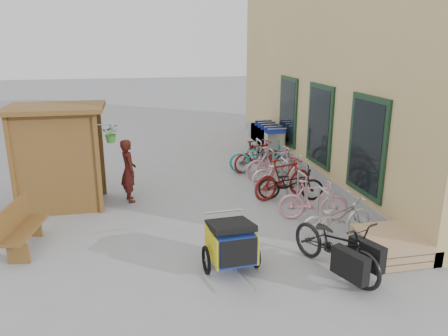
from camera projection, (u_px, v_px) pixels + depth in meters
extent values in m
plane|color=gray|center=(215.00, 238.00, 8.78)|extent=(80.00, 80.00, 0.00)
cube|color=tan|center=(396.00, 51.00, 13.30)|extent=(6.00, 13.00, 7.00)
cube|color=gray|center=(300.00, 162.00, 13.67)|extent=(0.18, 13.00, 0.30)
cube|color=#15311C|center=(367.00, 146.00, 9.48)|extent=(0.06, 1.50, 2.20)
cube|color=black|center=(366.00, 146.00, 9.48)|extent=(0.02, 1.25, 1.95)
cube|color=#15311C|center=(320.00, 125.00, 11.83)|extent=(0.06, 1.50, 2.20)
cube|color=black|center=(319.00, 125.00, 11.83)|extent=(0.02, 1.25, 1.95)
cube|color=#15311C|center=(288.00, 111.00, 14.18)|extent=(0.06, 1.50, 2.20)
cube|color=black|center=(287.00, 111.00, 14.17)|extent=(0.02, 1.25, 1.95)
cube|color=brown|center=(12.00, 169.00, 9.39)|extent=(0.09, 0.09, 2.30)
cube|color=brown|center=(98.00, 164.00, 9.74)|extent=(0.09, 0.09, 2.30)
cube|color=brown|center=(25.00, 154.00, 10.61)|extent=(0.09, 0.09, 2.30)
cube|color=brown|center=(102.00, 151.00, 10.96)|extent=(0.09, 0.09, 2.30)
cube|color=brown|center=(20.00, 161.00, 10.01)|extent=(0.05, 1.30, 2.30)
cube|color=brown|center=(56.00, 166.00, 9.59)|extent=(1.80, 0.05, 2.30)
cube|color=brown|center=(64.00, 153.00, 10.76)|extent=(1.80, 0.05, 2.30)
cube|color=brown|center=(55.00, 108.00, 9.84)|extent=(2.15, 1.65, 0.10)
cube|color=brown|center=(52.00, 170.00, 10.21)|extent=(1.30, 1.15, 0.04)
cube|color=brown|center=(49.00, 145.00, 10.04)|extent=(1.30, 1.15, 0.04)
cylinder|color=#A5A8AD|center=(103.00, 124.00, 9.53)|extent=(0.36, 0.02, 0.02)
imported|color=#2D6A25|center=(111.00, 133.00, 9.61)|extent=(0.38, 0.33, 0.42)
cylinder|color=#A5A8AD|center=(328.00, 214.00, 8.88)|extent=(0.05, 0.05, 0.84)
cylinder|color=#A5A8AD|center=(318.00, 205.00, 9.35)|extent=(0.05, 0.05, 0.84)
cylinder|color=#A5A8AD|center=(324.00, 190.00, 9.00)|extent=(0.05, 0.50, 0.05)
cylinder|color=#A5A8AD|center=(306.00, 194.00, 10.01)|extent=(0.05, 0.05, 0.84)
cylinder|color=#A5A8AD|center=(298.00, 187.00, 10.48)|extent=(0.05, 0.05, 0.84)
cylinder|color=#A5A8AD|center=(302.00, 174.00, 10.12)|extent=(0.05, 0.50, 0.05)
cylinder|color=#A5A8AD|center=(288.00, 179.00, 11.14)|extent=(0.05, 0.05, 0.84)
cylinder|color=#A5A8AD|center=(281.00, 173.00, 11.60)|extent=(0.05, 0.05, 0.84)
cylinder|color=#A5A8AD|center=(285.00, 160.00, 11.25)|extent=(0.05, 0.50, 0.05)
cylinder|color=#A5A8AD|center=(273.00, 166.00, 12.26)|extent=(0.05, 0.05, 0.84)
cylinder|color=#A5A8AD|center=(268.00, 161.00, 12.73)|extent=(0.05, 0.05, 0.84)
cylinder|color=#A5A8AD|center=(271.00, 149.00, 12.38)|extent=(0.05, 0.50, 0.05)
cylinder|color=#A5A8AD|center=(261.00, 155.00, 13.39)|extent=(0.05, 0.05, 0.84)
cylinder|color=#A5A8AD|center=(256.00, 152.00, 13.86)|extent=(0.05, 0.05, 0.84)
cylinder|color=#A5A8AD|center=(259.00, 140.00, 13.51)|extent=(0.05, 0.50, 0.05)
cube|color=tan|center=(389.00, 252.00, 8.04)|extent=(1.00, 1.20, 0.12)
cube|color=tan|center=(390.00, 245.00, 8.00)|extent=(1.00, 1.20, 0.12)
cube|color=tan|center=(390.00, 238.00, 7.96)|extent=(1.00, 1.20, 0.12)
cube|color=brown|center=(24.00, 229.00, 8.19)|extent=(0.67, 1.49, 0.06)
cube|color=brown|center=(11.00, 217.00, 8.08)|extent=(0.29, 1.43, 0.48)
cube|color=brown|center=(18.00, 254.00, 7.71)|extent=(0.39, 0.12, 0.38)
cube|color=brown|center=(32.00, 227.00, 8.79)|extent=(0.39, 0.12, 0.38)
cube|color=silver|center=(272.00, 140.00, 14.49)|extent=(0.60, 0.92, 0.56)
cube|color=#192DA6|center=(277.00, 131.00, 13.94)|extent=(0.60, 0.04, 0.20)
cylinder|color=silver|center=(277.00, 129.00, 13.89)|extent=(0.63, 0.04, 0.04)
cylinder|color=black|center=(268.00, 160.00, 14.25)|extent=(0.04, 0.13, 0.13)
cube|color=silver|center=(269.00, 137.00, 14.84)|extent=(0.60, 0.92, 0.56)
cube|color=#192DA6|center=(273.00, 129.00, 14.30)|extent=(0.60, 0.04, 0.20)
cylinder|color=silver|center=(274.00, 127.00, 14.25)|extent=(0.63, 0.04, 0.04)
cylinder|color=black|center=(265.00, 157.00, 14.61)|extent=(0.04, 0.13, 0.13)
cube|color=silver|center=(265.00, 135.00, 15.20)|extent=(0.60, 0.92, 0.56)
cube|color=#192DA6|center=(270.00, 127.00, 14.66)|extent=(0.60, 0.04, 0.20)
cylinder|color=silver|center=(270.00, 125.00, 14.60)|extent=(0.63, 0.04, 0.04)
cylinder|color=black|center=(261.00, 154.00, 14.96)|extent=(0.04, 0.13, 0.13)
cube|color=silver|center=(262.00, 133.00, 15.56)|extent=(0.60, 0.92, 0.56)
cube|color=#192DA6|center=(266.00, 125.00, 15.01)|extent=(0.60, 0.04, 0.20)
cylinder|color=silver|center=(267.00, 123.00, 14.96)|extent=(0.63, 0.04, 0.04)
cylinder|color=black|center=(258.00, 151.00, 15.32)|extent=(0.04, 0.13, 0.13)
cube|color=silver|center=(259.00, 131.00, 15.91)|extent=(0.60, 0.92, 0.56)
cube|color=#192DA6|center=(263.00, 123.00, 15.37)|extent=(0.60, 0.04, 0.20)
cylinder|color=silver|center=(263.00, 121.00, 15.32)|extent=(0.63, 0.04, 0.04)
cylinder|color=black|center=(255.00, 149.00, 15.67)|extent=(0.04, 0.13, 0.13)
cube|color=navy|center=(231.00, 243.00, 7.44)|extent=(0.70, 0.90, 0.50)
cube|color=gold|center=(211.00, 245.00, 7.35)|extent=(0.09, 0.86, 0.50)
cube|color=gold|center=(250.00, 241.00, 7.53)|extent=(0.09, 0.86, 0.50)
cube|color=black|center=(239.00, 253.00, 7.02)|extent=(0.61, 0.07, 0.46)
cube|color=black|center=(230.00, 225.00, 7.40)|extent=(0.76, 0.87, 0.24)
torus|color=black|center=(206.00, 260.00, 7.40)|extent=(0.09, 0.50, 0.50)
torus|color=black|center=(255.00, 254.00, 7.63)|extent=(0.09, 0.50, 0.50)
cylinder|color=#B7B7BC|center=(244.00, 278.00, 6.84)|extent=(0.08, 0.73, 0.03)
cylinder|color=#B7B7BC|center=(224.00, 211.00, 7.76)|extent=(0.69, 0.08, 0.03)
imported|color=black|center=(336.00, 244.00, 7.35)|extent=(1.31, 2.06, 1.02)
cube|color=black|center=(350.00, 265.00, 6.80)|extent=(0.40, 0.67, 0.45)
cube|color=black|center=(367.00, 254.00, 7.13)|extent=(0.40, 0.67, 0.45)
cube|color=#C75B12|center=(359.00, 257.00, 6.95)|extent=(0.18, 0.21, 0.12)
imported|color=maroon|center=(129.00, 171.00, 10.58)|extent=(0.50, 0.64, 1.55)
imported|color=silver|center=(336.00, 217.00, 8.68)|extent=(1.70, 0.84, 0.86)
imported|color=pink|center=(313.00, 200.00, 9.52)|extent=(1.59, 0.83, 0.92)
imported|color=black|center=(291.00, 183.00, 10.77)|extent=(1.70, 0.96, 0.85)
imported|color=maroon|center=(283.00, 178.00, 10.87)|extent=(1.79, 1.00, 1.03)
imported|color=silver|center=(280.00, 171.00, 11.66)|extent=(1.78, 0.91, 0.89)
imported|color=pink|center=(274.00, 164.00, 12.21)|extent=(1.68, 0.52, 1.00)
imported|color=teal|center=(261.00, 158.00, 12.85)|extent=(2.00, 1.14, 0.99)
imported|color=maroon|center=(257.00, 156.00, 13.11)|extent=(1.68, 0.93, 0.97)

